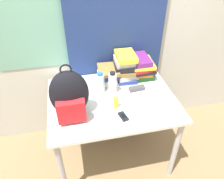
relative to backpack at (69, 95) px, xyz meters
name	(u,v)px	position (x,y,z in m)	size (l,w,h in m)	color
wall_back	(100,27)	(0.36, 0.65, 0.28)	(6.00, 0.06, 2.50)	beige
curtain_blue	(116,28)	(0.51, 0.60, 0.28)	(0.97, 0.04, 2.50)	navy
desk	(112,106)	(0.37, 0.13, -0.29)	(1.14, 0.87, 0.78)	silver
backpack	(69,95)	(0.00, 0.00, 0.00)	(0.31, 0.25, 0.47)	black
book_stack_left	(108,74)	(0.39, 0.42, -0.12)	(0.21, 0.28, 0.15)	silver
book_stack_center	(125,67)	(0.57, 0.42, -0.06)	(0.23, 0.28, 0.28)	navy
book_stack_right	(142,67)	(0.74, 0.42, -0.09)	(0.24, 0.29, 0.22)	#1E5623
water_bottle	(100,83)	(0.29, 0.25, -0.10)	(0.07, 0.07, 0.21)	silver
sports_bottle	(113,83)	(0.39, 0.21, -0.09)	(0.08, 0.08, 0.22)	white
sunscreen_bottle	(116,101)	(0.37, 0.00, -0.13)	(0.04, 0.04, 0.15)	yellow
cell_phone	(123,116)	(0.40, -0.13, -0.19)	(0.08, 0.12, 0.02)	black
sunglasses_case	(137,88)	(0.62, 0.20, -0.18)	(0.15, 0.06, 0.04)	#47474C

